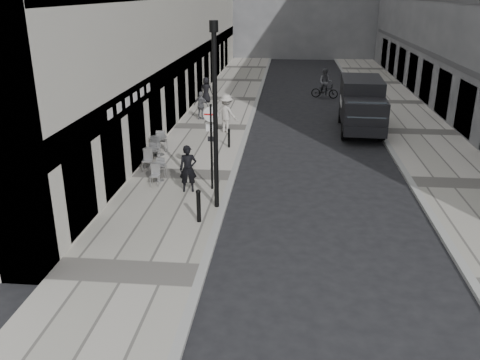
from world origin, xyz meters
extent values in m
plane|color=black|center=(0.00, 0.00, 0.00)|extent=(120.00, 120.00, 0.00)
cube|color=#A9A298|center=(-2.00, 18.00, 0.06)|extent=(4.00, 60.00, 0.12)
cube|color=#A9A298|center=(9.00, 18.00, 0.06)|extent=(4.00, 60.00, 0.12)
imported|color=black|center=(-1.43, 8.51, 0.99)|extent=(0.70, 0.52, 1.74)
cylinder|color=black|center=(-0.60, 8.82, 1.72)|extent=(0.08, 0.08, 3.21)
cylinder|color=white|center=(-0.60, 8.82, 2.96)|extent=(0.55, 0.06, 0.55)
cube|color=#B21414|center=(-0.60, 8.80, 2.96)|extent=(0.50, 0.05, 0.06)
cube|color=white|center=(-0.60, 8.85, 2.46)|extent=(0.39, 0.05, 0.26)
cylinder|color=black|center=(-0.20, 7.19, 3.07)|extent=(0.16, 0.16, 5.91)
cylinder|color=black|center=(-0.20, 7.19, 6.08)|extent=(0.28, 0.28, 0.34)
cylinder|color=black|center=(-0.60, 5.93, 0.63)|extent=(0.14, 0.14, 1.03)
cylinder|color=black|center=(-0.60, 14.20, 0.54)|extent=(0.11, 0.11, 0.84)
cylinder|color=black|center=(4.99, 16.49, 0.42)|extent=(0.33, 0.85, 0.84)
cylinder|color=black|center=(6.84, 16.40, 0.42)|extent=(0.33, 0.85, 0.84)
cylinder|color=black|center=(5.16, 20.06, 0.42)|extent=(0.33, 0.85, 0.84)
cylinder|color=black|center=(7.01, 19.97, 0.42)|extent=(0.33, 0.85, 0.84)
cube|color=black|center=(6.05, 19.17, 1.63)|extent=(2.28, 3.88, 2.10)
cube|color=black|center=(5.91, 16.34, 1.31)|extent=(2.19, 1.99, 1.47)
cube|color=#1E2328|center=(5.87, 15.55, 1.73)|extent=(1.86, 0.46, 0.78)
imported|color=black|center=(4.63, 27.08, 0.49)|extent=(1.98, 1.09, 0.99)
imported|color=#5B5B60|center=(4.63, 27.08, 1.09)|extent=(1.05, 0.90, 1.86)
imported|color=slate|center=(-2.82, 19.55, 0.92)|extent=(1.01, 0.67, 1.60)
imported|color=beige|center=(-1.04, 16.90, 1.11)|extent=(1.47, 1.22, 1.97)
imported|color=black|center=(-3.30, 24.30, 0.94)|extent=(0.86, 0.61, 1.64)
cylinder|color=#B2B3B5|center=(-3.60, 12.65, 0.14)|extent=(0.49, 0.49, 0.03)
cylinder|color=#B2B3B5|center=(-3.60, 12.65, 0.55)|extent=(0.07, 0.07, 0.83)
cylinder|color=#B2B3B5|center=(-3.60, 12.65, 0.96)|extent=(0.79, 0.79, 0.03)
cylinder|color=#B1B1B4|center=(-2.80, 9.46, 0.13)|extent=(0.40, 0.40, 0.03)
cylinder|color=#B1B1B4|center=(-2.80, 9.46, 0.46)|extent=(0.05, 0.05, 0.67)
cylinder|color=#B1B1B4|center=(-2.80, 9.46, 0.80)|extent=(0.63, 0.63, 0.03)
cylinder|color=#A9A9AB|center=(-3.53, 11.13, 0.14)|extent=(0.44, 0.44, 0.03)
cylinder|color=#A9A9AB|center=(-3.53, 11.13, 0.50)|extent=(0.06, 0.06, 0.74)
cylinder|color=#A9A9AB|center=(-3.53, 11.13, 0.87)|extent=(0.70, 0.70, 0.03)
camera|label=1|loc=(2.14, -8.70, 7.11)|focal=38.00mm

